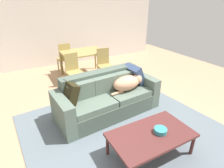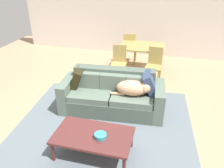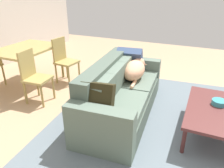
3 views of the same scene
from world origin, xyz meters
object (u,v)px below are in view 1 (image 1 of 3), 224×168
(dining_chair_near_left, at_px, (74,69))
(dining_chair_far_left, at_px, (64,57))
(dog_on_left_cushion, at_px, (128,83))
(dining_table, at_px, (83,54))
(throw_pillow_by_right_arm, at_px, (135,75))
(couch, at_px, (107,98))
(bowl_on_coffee_table, at_px, (160,131))
(throw_pillow_by_left_arm, at_px, (69,93))
(dining_chair_near_right, at_px, (104,63))
(coffee_table, at_px, (151,136))

(dining_chair_near_left, distance_m, dining_chair_far_left, 1.16)
(dog_on_left_cushion, distance_m, dining_chair_near_left, 1.74)
(dining_table, xyz_separation_m, dining_chair_near_left, (-0.52, -0.63, -0.20))
(throw_pillow_by_right_arm, bearing_deg, dining_chair_near_left, 124.64)
(couch, height_order, bowl_on_coffee_table, couch)
(throw_pillow_by_left_arm, distance_m, dining_chair_near_left, 1.63)
(dining_chair_near_right, bearing_deg, dining_chair_near_left, -172.06)
(dining_chair_near_left, bearing_deg, dining_chair_near_right, -2.64)
(coffee_table, distance_m, dining_chair_near_right, 3.00)
(throw_pillow_by_right_arm, bearing_deg, bowl_on_coffee_table, -111.06)
(couch, distance_m, dining_chair_near_right, 1.72)
(bowl_on_coffee_table, height_order, dining_chair_near_left, dining_chair_near_left)
(dining_chair_far_left, bearing_deg, coffee_table, 90.46)
(couch, relative_size, coffee_table, 1.76)
(dining_chair_far_left, bearing_deg, couch, 90.91)
(throw_pillow_by_left_arm, relative_size, dining_chair_near_right, 0.43)
(throw_pillow_by_left_arm, relative_size, bowl_on_coffee_table, 2.10)
(dining_chair_near_left, bearing_deg, coffee_table, -90.14)
(throw_pillow_by_left_arm, xyz_separation_m, dining_chair_far_left, (0.63, 2.69, -0.11))
(throw_pillow_by_right_arm, height_order, dining_chair_near_right, dining_chair_near_right)
(throw_pillow_by_right_arm, xyz_separation_m, dining_table, (-0.45, 2.04, 0.04))
(dining_chair_near_right, bearing_deg, dining_table, 130.29)
(bowl_on_coffee_table, relative_size, dining_table, 0.15)
(bowl_on_coffee_table, height_order, dining_table, dining_table)
(dog_on_left_cushion, bearing_deg, coffee_table, -112.84)
(throw_pillow_by_left_arm, bearing_deg, dining_chair_far_left, 76.82)
(throw_pillow_by_left_arm, bearing_deg, coffee_table, -59.29)
(coffee_table, distance_m, dining_chair_far_left, 4.05)
(dining_chair_near_right, bearing_deg, throw_pillow_by_right_arm, -82.95)
(dining_chair_near_left, height_order, dining_chair_near_right, dining_chair_near_right)
(dog_on_left_cushion, relative_size, dining_chair_far_left, 0.81)
(throw_pillow_by_right_arm, bearing_deg, coffee_table, -115.95)
(dog_on_left_cushion, relative_size, dining_table, 0.63)
(dog_on_left_cushion, bearing_deg, couch, 165.32)
(throw_pillow_by_left_arm, bearing_deg, throw_pillow_by_right_arm, 4.76)
(couch, height_order, dining_table, couch)
(couch, bearing_deg, bowl_on_coffee_table, -87.77)
(dining_table, bearing_deg, dining_chair_near_left, -129.10)
(dog_on_left_cushion, height_order, throw_pillow_by_right_arm, throw_pillow_by_right_arm)
(throw_pillow_by_right_arm, distance_m, dining_table, 2.09)
(dog_on_left_cushion, bearing_deg, dining_table, 89.12)
(dog_on_left_cushion, bearing_deg, throw_pillow_by_right_arm, 28.40)
(dog_on_left_cushion, xyz_separation_m, coffee_table, (-0.42, -1.28, -0.26))
(dog_on_left_cushion, height_order, bowl_on_coffee_table, dog_on_left_cushion)
(coffee_table, bearing_deg, throw_pillow_by_left_arm, 120.71)
(dining_table, height_order, dining_chair_near_left, dining_chair_near_left)
(throw_pillow_by_left_arm, xyz_separation_m, dining_chair_near_right, (1.48, 1.57, -0.13))
(couch, bearing_deg, coffee_table, -93.19)
(dining_chair_near_right, distance_m, dining_chair_far_left, 1.41)
(coffee_table, bearing_deg, dining_chair_near_right, 76.87)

